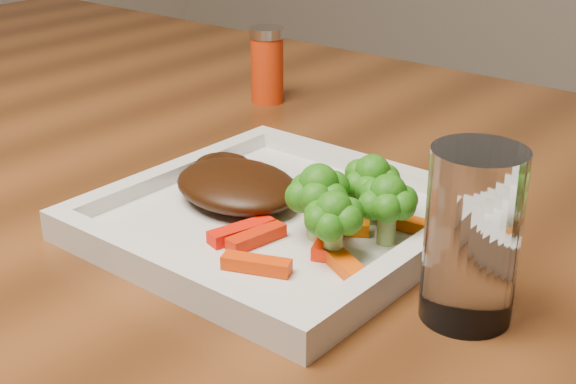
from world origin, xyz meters
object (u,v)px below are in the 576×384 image
Objects in this scene: spice_shaker at (267,65)px; drinking_glass at (472,236)px; plate at (279,223)px; steak at (237,186)px.

spice_shaker is 0.77× the size of drinking_glass.
drinking_glass reaches higher than spice_shaker.
plate is 2.93× the size of spice_shaker.
steak is at bearing -53.70° from spice_shaker.
steak is (-0.05, 0.00, 0.02)m from plate.
drinking_glass is (0.18, -0.02, 0.05)m from plate.
steak is 1.30× the size of spice_shaker.
spice_shaker is 0.51m from drinking_glass.
plate is 0.19m from drinking_glass.
plate is at bearing 173.76° from drinking_glass.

